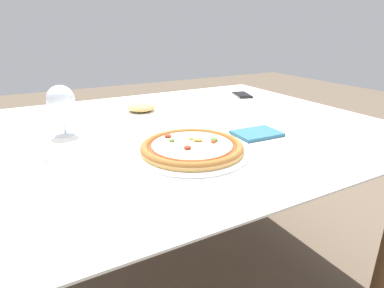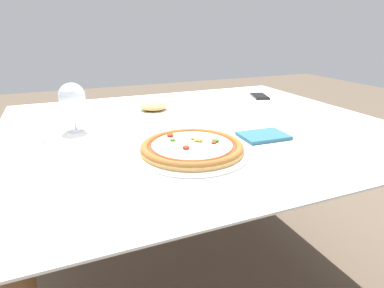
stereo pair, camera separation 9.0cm
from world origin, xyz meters
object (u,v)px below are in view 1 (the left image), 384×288
Objects in this scene: wine_glass_far_left at (61,100)px; side_plate at (141,110)px; dining_table at (191,143)px; cell_phone at (242,95)px; pizza_plate at (192,148)px; fork at (39,151)px.

side_plate is at bearing 23.03° from wine_glass_far_left.
wine_glass_far_left is 0.36m from side_plate.
dining_table is 0.59m from cell_phone.
pizza_plate is at bearing -117.64° from dining_table.
fork is 1.02× the size of wine_glass_far_left.
fork is at bearing -125.50° from wine_glass_far_left.
cell_phone is at bearing 8.29° from side_plate.
pizza_plate reaches higher than cell_phone.
pizza_plate is 1.93× the size of wine_glass_far_left.
wine_glass_far_left reaches higher than cell_phone.
dining_table is at bearing 3.13° from fork.
cell_phone is 0.82× the size of side_plate.
pizza_plate is 1.89× the size of fork.
fork is at bearing -147.17° from side_plate.
wine_glass_far_left is at bearing -156.97° from side_plate.
pizza_plate is 1.65× the size of side_plate.
wine_glass_far_left is 1.04× the size of cell_phone.
pizza_plate is 0.44m from fork.
side_plate is (-0.10, 0.24, 0.09)m from dining_table.
fork is at bearing -176.87° from dining_table.
fork is 1.07× the size of cell_phone.
cell_phone reaches higher than fork.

